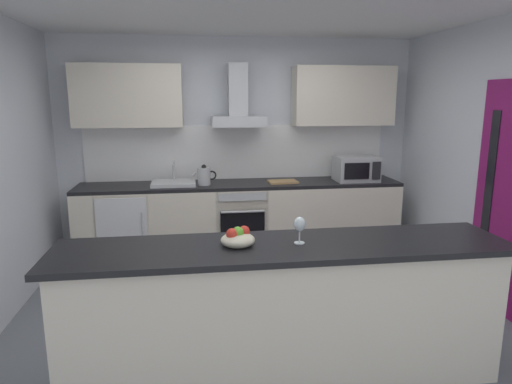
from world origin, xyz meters
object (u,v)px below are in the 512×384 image
at_px(kettle, 204,176).
at_px(oven, 240,219).
at_px(microwave, 356,169).
at_px(sink, 174,182).
at_px(wine_glass, 300,225).
at_px(fruit_bowl, 238,238).
at_px(range_hood, 238,107).
at_px(chopping_board, 283,182).
at_px(refrigerator, 126,227).

bearing_deg(kettle, oven, 4.63).
relative_size(microwave, sink, 1.00).
xyz_separation_m(wine_glass, fruit_bowl, (-0.40, 0.02, -0.08)).
bearing_deg(fruit_bowl, range_hood, 84.08).
bearing_deg(chopping_board, microwave, -0.27).
xyz_separation_m(oven, range_hood, (0.00, 0.13, 1.33)).
bearing_deg(wine_glass, chopping_board, 81.15).
bearing_deg(oven, kettle, -175.37).
height_order(oven, refrigerator, oven).
relative_size(range_hood, chopping_board, 2.12).
height_order(oven, kettle, kettle).
bearing_deg(microwave, refrigerator, 179.48).
distance_m(sink, chopping_board, 1.28).
relative_size(oven, refrigerator, 0.94).
distance_m(oven, refrigerator, 1.33).
bearing_deg(oven, fruit_bowl, -96.24).
relative_size(sink, chopping_board, 1.47).
bearing_deg(refrigerator, kettle, -1.94).
height_order(oven, chopping_board, chopping_board).
bearing_deg(kettle, microwave, 0.18).
xyz_separation_m(oven, chopping_board, (0.51, -0.02, 0.45)).
distance_m(oven, kettle, 0.69).
distance_m(refrigerator, sink, 0.76).
xyz_separation_m(sink, kettle, (0.35, -0.04, 0.08)).
bearing_deg(fruit_bowl, refrigerator, 113.64).
xyz_separation_m(kettle, range_hood, (0.42, 0.16, 0.78)).
xyz_separation_m(oven, kettle, (-0.42, -0.03, 0.55)).
height_order(wine_glass, fruit_bowl, wine_glass).
height_order(kettle, range_hood, range_hood).
relative_size(sink, fruit_bowl, 2.27).
distance_m(refrigerator, microwave, 2.82).
distance_m(refrigerator, chopping_board, 1.91).
height_order(oven, fruit_bowl, fruit_bowl).
xyz_separation_m(refrigerator, sink, (0.56, 0.01, 0.50)).
bearing_deg(oven, refrigerator, -179.88).
bearing_deg(fruit_bowl, kettle, 93.57).
bearing_deg(sink, oven, -0.82).
height_order(microwave, sink, microwave).
bearing_deg(oven, sink, 179.18).
distance_m(wine_glass, fruit_bowl, 0.41).
bearing_deg(microwave, oven, 178.87).
xyz_separation_m(oven, fruit_bowl, (-0.27, -2.44, 0.55)).
xyz_separation_m(refrigerator, kettle, (0.92, -0.03, 0.58)).
distance_m(refrigerator, kettle, 1.08).
distance_m(refrigerator, fruit_bowl, 2.72).
height_order(sink, fruit_bowl, sink).
height_order(refrigerator, chopping_board, chopping_board).
xyz_separation_m(range_hood, fruit_bowl, (-0.27, -2.57, -0.78)).
bearing_deg(chopping_board, fruit_bowl, -107.89).
relative_size(fruit_bowl, chopping_board, 0.65).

